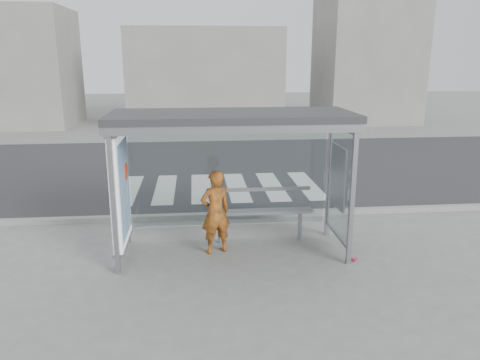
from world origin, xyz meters
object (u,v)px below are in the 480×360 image
object	(u,v)px
bus_shelter	(211,148)
person	(215,212)
bench	(260,211)
soda_can	(354,259)

from	to	relation	value
bus_shelter	person	xyz separation A→B (m)	(0.06, -0.02, -1.19)
bus_shelter	bench	xyz separation A→B (m)	(0.96, 0.43, -1.36)
bus_shelter	person	bearing A→B (deg)	-19.52
bench	soda_can	xyz separation A→B (m)	(1.55, -1.10, -0.58)
bus_shelter	soda_can	distance (m)	3.25
soda_can	bench	bearing A→B (deg)	144.65
person	bench	xyz separation A→B (m)	(0.90, 0.46, -0.17)
person	soda_can	size ratio (longest dim) A/B	12.37
person	bench	size ratio (longest dim) A/B	0.77
bus_shelter	person	world-z (taller)	bus_shelter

